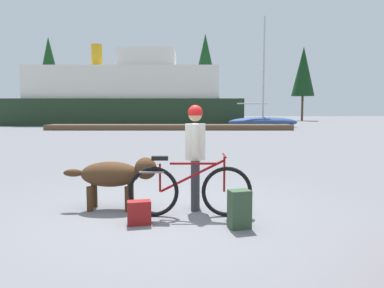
# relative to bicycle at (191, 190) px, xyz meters

# --- Properties ---
(ground_plane) EXTENTS (160.00, 160.00, 0.00)m
(ground_plane) POSITION_rel_bicycle_xyz_m (-0.32, 0.09, -0.40)
(ground_plane) COLOR slate
(bicycle) EXTENTS (1.84, 0.44, 0.93)m
(bicycle) POSITION_rel_bicycle_xyz_m (0.00, 0.00, 0.00)
(bicycle) COLOR black
(bicycle) RESTS_ON ground_plane
(person_cyclist) EXTENTS (0.32, 0.53, 1.66)m
(person_cyclist) POSITION_rel_bicycle_xyz_m (0.09, 0.42, 0.59)
(person_cyclist) COLOR #333338
(person_cyclist) RESTS_ON ground_plane
(dog) EXTENTS (1.49, 0.47, 0.83)m
(dog) POSITION_rel_bicycle_xyz_m (-1.17, 0.41, 0.15)
(dog) COLOR #472D19
(dog) RESTS_ON ground_plane
(backpack) EXTENTS (0.32, 0.27, 0.52)m
(backpack) POSITION_rel_bicycle_xyz_m (0.68, -0.53, -0.14)
(backpack) COLOR #334C33
(backpack) RESTS_ON ground_plane
(handbag_pannier) EXTENTS (0.35, 0.24, 0.33)m
(handbag_pannier) POSITION_rel_bicycle_xyz_m (-0.69, -0.37, -0.24)
(handbag_pannier) COLOR maroon
(handbag_pannier) RESTS_ON ground_plane
(dock_pier) EXTENTS (18.89, 2.19, 0.40)m
(dock_pier) POSITION_rel_bicycle_xyz_m (-1.72, 23.11, -0.20)
(dock_pier) COLOR brown
(dock_pier) RESTS_ON ground_plane
(ferry_boat) EXTENTS (23.77, 7.07, 8.22)m
(ferry_boat) POSITION_rel_bicycle_xyz_m (-6.79, 32.66, 2.44)
(ferry_boat) COLOR #1E331E
(ferry_boat) RESTS_ON ground_plane
(sailboat_moored) EXTENTS (6.14, 1.72, 9.65)m
(sailboat_moored) POSITION_rel_bicycle_xyz_m (6.35, 27.02, 0.14)
(sailboat_moored) COLOR navy
(sailboat_moored) RESTS_ON ground_plane
(pine_tree_far_left) EXTENTS (3.96, 3.96, 11.75)m
(pine_tree_far_left) POSITION_rel_bicycle_xyz_m (-20.19, 46.82, 6.81)
(pine_tree_far_left) COLOR #4C331E
(pine_tree_far_left) RESTS_ON ground_plane
(pine_tree_center) EXTENTS (4.14, 4.14, 11.94)m
(pine_tree_center) POSITION_rel_bicycle_xyz_m (1.88, 45.60, 6.90)
(pine_tree_center) COLOR #4C331E
(pine_tree_center) RESTS_ON ground_plane
(pine_tree_far_right) EXTENTS (3.18, 3.18, 10.32)m
(pine_tree_far_right) POSITION_rel_bicycle_xyz_m (15.64, 46.22, 6.47)
(pine_tree_far_right) COLOR #4C331E
(pine_tree_far_right) RESTS_ON ground_plane
(pine_tree_mid_back) EXTENTS (3.20, 3.20, 10.14)m
(pine_tree_mid_back) POSITION_rel_bicycle_xyz_m (-9.93, 55.12, 6.35)
(pine_tree_mid_back) COLOR #4C331E
(pine_tree_mid_back) RESTS_ON ground_plane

